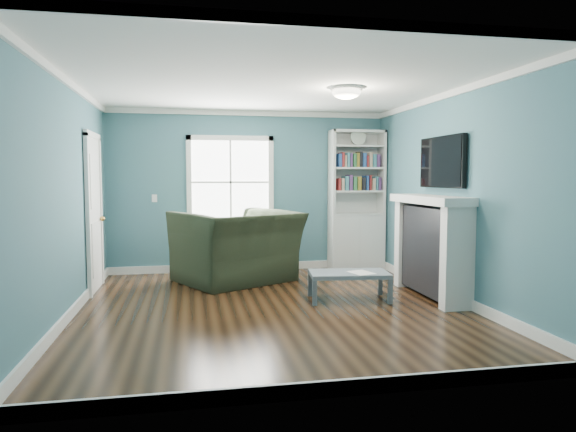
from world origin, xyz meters
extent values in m
plane|color=black|center=(0.00, 0.00, 0.00)|extent=(5.00, 5.00, 0.00)
plane|color=#3F6A7B|center=(0.00, 2.50, 1.30)|extent=(4.50, 0.00, 4.50)
plane|color=#3F6A7B|center=(0.00, -2.50, 1.30)|extent=(4.50, 0.00, 4.50)
plane|color=#3F6A7B|center=(-2.25, 0.00, 1.30)|extent=(0.00, 5.00, 5.00)
plane|color=#3F6A7B|center=(2.25, 0.00, 1.30)|extent=(0.00, 5.00, 5.00)
plane|color=white|center=(0.00, 0.00, 2.60)|extent=(5.00, 5.00, 0.00)
cube|color=white|center=(0.00, 2.48, 0.06)|extent=(4.50, 0.03, 0.12)
cube|color=white|center=(0.00, -2.48, 0.06)|extent=(4.50, 0.03, 0.12)
cube|color=white|center=(-2.23, 0.00, 0.06)|extent=(0.03, 5.00, 0.12)
cube|color=white|center=(2.23, 0.00, 0.06)|extent=(0.03, 5.00, 0.12)
cube|color=white|center=(0.00, 2.48, 2.56)|extent=(4.50, 0.04, 0.08)
cube|color=white|center=(0.00, -2.48, 2.56)|extent=(4.50, 0.04, 0.08)
cube|color=white|center=(-2.23, 0.00, 2.56)|extent=(0.04, 5.00, 0.08)
cube|color=white|center=(2.23, 0.00, 2.56)|extent=(0.04, 5.00, 0.08)
cube|color=white|center=(-0.30, 2.50, 1.45)|extent=(1.24, 0.01, 1.34)
cube|color=white|center=(-0.96, 2.48, 1.45)|extent=(0.08, 0.06, 1.50)
cube|color=white|center=(0.36, 2.48, 1.45)|extent=(0.08, 0.06, 1.50)
cube|color=white|center=(-0.30, 2.48, 0.74)|extent=(1.40, 0.06, 0.08)
cube|color=white|center=(-0.30, 2.48, 2.16)|extent=(1.40, 0.06, 0.08)
cube|color=white|center=(-0.30, 2.48, 1.45)|extent=(1.24, 0.03, 0.03)
cube|color=white|center=(-0.30, 2.48, 1.45)|extent=(0.03, 0.03, 1.34)
cube|color=silver|center=(1.77, 2.30, 0.45)|extent=(0.90, 0.35, 0.90)
cube|color=silver|center=(1.34, 2.30, 1.60)|extent=(0.04, 0.35, 1.40)
cube|color=silver|center=(2.20, 2.30, 1.60)|extent=(0.04, 0.35, 1.40)
cube|color=silver|center=(1.77, 2.46, 1.60)|extent=(0.90, 0.02, 1.40)
cube|color=silver|center=(1.77, 2.30, 2.28)|extent=(0.90, 0.35, 0.04)
cube|color=silver|center=(1.77, 2.30, 0.92)|extent=(0.84, 0.33, 0.03)
cube|color=silver|center=(1.77, 2.30, 1.30)|extent=(0.84, 0.33, 0.03)
cube|color=silver|center=(1.77, 2.30, 1.68)|extent=(0.84, 0.33, 0.03)
cube|color=silver|center=(1.77, 2.30, 2.04)|extent=(0.84, 0.33, 0.03)
cube|color=maroon|center=(1.77, 2.28, 1.43)|extent=(0.70, 0.25, 0.22)
cube|color=tan|center=(1.77, 2.28, 1.81)|extent=(0.70, 0.25, 0.22)
cylinder|color=beige|center=(1.77, 2.25, 2.19)|extent=(0.26, 0.06, 0.26)
cube|color=black|center=(2.09, 0.20, 0.60)|extent=(0.30, 1.20, 1.10)
cube|color=black|center=(2.07, 0.20, 0.40)|extent=(0.22, 0.65, 0.70)
cube|color=silver|center=(2.07, -0.47, 0.60)|extent=(0.36, 0.16, 1.20)
cube|color=silver|center=(2.07, 0.87, 0.60)|extent=(0.36, 0.16, 1.20)
cube|color=silver|center=(2.05, 0.20, 1.25)|extent=(0.44, 1.58, 0.10)
cube|color=black|center=(2.20, 0.20, 1.72)|extent=(0.06, 1.10, 0.65)
cube|color=silver|center=(-2.23, 1.40, 1.02)|extent=(0.04, 0.80, 2.05)
cube|color=white|center=(-2.22, 0.95, 1.02)|extent=(0.05, 0.08, 2.13)
cube|color=white|center=(-2.22, 1.85, 1.02)|extent=(0.05, 0.08, 2.13)
cube|color=white|center=(-2.22, 1.40, 2.09)|extent=(0.05, 0.98, 0.08)
sphere|color=#BF8C3F|center=(-2.17, 1.70, 0.95)|extent=(0.07, 0.07, 0.07)
ellipsoid|color=white|center=(0.90, 0.10, 2.54)|extent=(0.34, 0.34, 0.15)
cylinder|color=white|center=(0.90, 0.10, 2.58)|extent=(0.38, 0.38, 0.03)
cube|color=white|center=(-1.50, 2.48, 1.20)|extent=(0.08, 0.01, 0.12)
imported|color=black|center=(-0.28, 1.60, 0.69)|extent=(1.89, 1.67, 1.39)
cube|color=#4D565C|center=(0.51, 0.04, 0.15)|extent=(0.06, 0.06, 0.30)
cube|color=#4D565C|center=(1.42, -0.07, 0.15)|extent=(0.06, 0.06, 0.30)
cube|color=#4D565C|center=(0.56, 0.51, 0.15)|extent=(0.06, 0.06, 0.30)
cube|color=#4D565C|center=(1.48, 0.41, 0.15)|extent=(0.06, 0.06, 0.30)
cube|color=slate|center=(0.99, 0.22, 0.33)|extent=(1.03, 0.64, 0.05)
cube|color=white|center=(1.12, 0.14, 0.36)|extent=(0.32, 0.37, 0.00)
camera|label=1|loc=(-0.94, -5.85, 1.54)|focal=32.00mm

